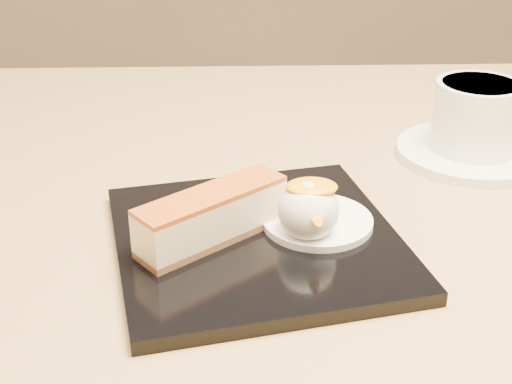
{
  "coord_description": "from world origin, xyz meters",
  "views": [
    {
      "loc": [
        -0.04,
        -0.58,
        1.02
      ],
      "look_at": [
        -0.02,
        -0.07,
        0.76
      ],
      "focal_mm": 50.0,
      "sensor_mm": 36.0,
      "label": 1
    }
  ],
  "objects_px": {
    "cheesecake": "(212,216)",
    "ice_cream_scoop": "(308,210)",
    "coffee_cup": "(478,114)",
    "table": "(274,332)",
    "saucer": "(470,152)",
    "dessert_plate": "(257,241)"
  },
  "relations": [
    {
      "from": "cheesecake",
      "to": "coffee_cup",
      "type": "xyz_separation_m",
      "value": [
        0.26,
        0.18,
        0.01
      ]
    },
    {
      "from": "dessert_plate",
      "to": "coffee_cup",
      "type": "relative_size",
      "value": 1.99
    },
    {
      "from": "dessert_plate",
      "to": "saucer",
      "type": "distance_m",
      "value": 0.28
    },
    {
      "from": "cheesecake",
      "to": "coffee_cup",
      "type": "distance_m",
      "value": 0.32
    },
    {
      "from": "ice_cream_scoop",
      "to": "cheesecake",
      "type": "bearing_deg",
      "value": -180.0
    },
    {
      "from": "dessert_plate",
      "to": "ice_cream_scoop",
      "type": "xyz_separation_m",
      "value": [
        0.04,
        -0.0,
        0.03
      ]
    },
    {
      "from": "saucer",
      "to": "coffee_cup",
      "type": "distance_m",
      "value": 0.04
    },
    {
      "from": "dessert_plate",
      "to": "cheesecake",
      "type": "height_order",
      "value": "cheesecake"
    },
    {
      "from": "ice_cream_scoop",
      "to": "coffee_cup",
      "type": "distance_m",
      "value": 0.26
    },
    {
      "from": "ice_cream_scoop",
      "to": "coffee_cup",
      "type": "xyz_separation_m",
      "value": [
        0.19,
        0.18,
        0.01
      ]
    },
    {
      "from": "dessert_plate",
      "to": "ice_cream_scoop",
      "type": "distance_m",
      "value": 0.05
    },
    {
      "from": "cheesecake",
      "to": "saucer",
      "type": "xyz_separation_m",
      "value": [
        0.26,
        0.18,
        -0.03
      ]
    },
    {
      "from": "table",
      "to": "coffee_cup",
      "type": "bearing_deg",
      "value": 21.84
    },
    {
      "from": "ice_cream_scoop",
      "to": "coffee_cup",
      "type": "relative_size",
      "value": 0.43
    },
    {
      "from": "cheesecake",
      "to": "coffee_cup",
      "type": "bearing_deg",
      "value": -4.94
    },
    {
      "from": "cheesecake",
      "to": "ice_cream_scoop",
      "type": "xyz_separation_m",
      "value": [
        0.08,
        0.0,
        0.0
      ]
    },
    {
      "from": "table",
      "to": "coffee_cup",
      "type": "height_order",
      "value": "coffee_cup"
    },
    {
      "from": "saucer",
      "to": "coffee_cup",
      "type": "height_order",
      "value": "coffee_cup"
    },
    {
      "from": "dessert_plate",
      "to": "coffee_cup",
      "type": "bearing_deg",
      "value": 37.16
    },
    {
      "from": "table",
      "to": "saucer",
      "type": "relative_size",
      "value": 5.33
    },
    {
      "from": "dessert_plate",
      "to": "saucer",
      "type": "relative_size",
      "value": 1.47
    },
    {
      "from": "cheesecake",
      "to": "ice_cream_scoop",
      "type": "relative_size",
      "value": 2.5
    }
  ]
}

